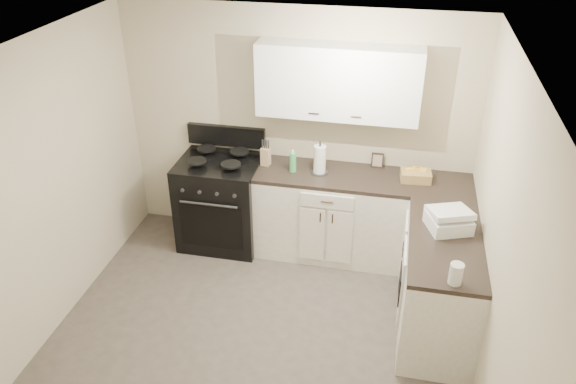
% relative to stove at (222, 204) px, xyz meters
% --- Properties ---
extents(floor, '(3.60, 3.60, 0.00)m').
position_rel_stove_xyz_m(floor, '(0.75, -1.48, -0.46)').
color(floor, '#473F38').
rests_on(floor, ground).
extents(ceiling, '(3.60, 3.60, 0.00)m').
position_rel_stove_xyz_m(ceiling, '(0.75, -1.48, 2.04)').
color(ceiling, white).
rests_on(ceiling, wall_back).
extents(wall_back, '(3.60, 0.00, 3.60)m').
position_rel_stove_xyz_m(wall_back, '(0.75, 0.32, 0.79)').
color(wall_back, beige).
rests_on(wall_back, ground).
extents(wall_right, '(0.00, 3.60, 3.60)m').
position_rel_stove_xyz_m(wall_right, '(2.55, -1.48, 0.79)').
color(wall_right, beige).
rests_on(wall_right, ground).
extents(wall_left, '(0.00, 3.60, 3.60)m').
position_rel_stove_xyz_m(wall_left, '(-1.05, -1.48, 0.79)').
color(wall_left, beige).
rests_on(wall_left, ground).
extents(base_cabinets_back, '(1.55, 0.60, 0.90)m').
position_rel_stove_xyz_m(base_cabinets_back, '(1.17, 0.02, -0.01)').
color(base_cabinets_back, white).
rests_on(base_cabinets_back, floor).
extents(base_cabinets_right, '(0.60, 1.90, 0.90)m').
position_rel_stove_xyz_m(base_cabinets_right, '(2.25, -0.63, -0.01)').
color(base_cabinets_right, white).
rests_on(base_cabinets_right, floor).
extents(countertop_back, '(1.55, 0.60, 0.04)m').
position_rel_stove_xyz_m(countertop_back, '(1.17, 0.02, 0.46)').
color(countertop_back, black).
rests_on(countertop_back, base_cabinets_back).
extents(countertop_right, '(0.60, 1.90, 0.04)m').
position_rel_stove_xyz_m(countertop_right, '(2.25, -0.63, 0.46)').
color(countertop_right, black).
rests_on(countertop_right, base_cabinets_right).
extents(upper_cabinets, '(1.55, 0.30, 0.70)m').
position_rel_stove_xyz_m(upper_cabinets, '(1.17, 0.18, 1.38)').
color(upper_cabinets, white).
rests_on(upper_cabinets, wall_back).
extents(stove, '(0.84, 0.72, 1.02)m').
position_rel_stove_xyz_m(stove, '(0.00, 0.00, 0.00)').
color(stove, black).
rests_on(stove, floor).
extents(knife_block, '(0.10, 0.09, 0.19)m').
position_rel_stove_xyz_m(knife_block, '(0.48, 0.08, 0.57)').
color(knife_block, tan).
rests_on(knife_block, countertop_back).
extents(paper_towel, '(0.15, 0.15, 0.29)m').
position_rel_stove_xyz_m(paper_towel, '(1.04, 0.02, 0.63)').
color(paper_towel, white).
rests_on(paper_towel, countertop_back).
extents(soap_bottle, '(0.08, 0.08, 0.20)m').
position_rel_stove_xyz_m(soap_bottle, '(0.78, -0.00, 0.58)').
color(soap_bottle, '#41A95B').
rests_on(soap_bottle, countertop_back).
extents(picture_frame, '(0.12, 0.04, 0.15)m').
position_rel_stove_xyz_m(picture_frame, '(1.60, 0.26, 0.56)').
color(picture_frame, black).
rests_on(picture_frame, countertop_back).
extents(wicker_basket, '(0.30, 0.22, 0.10)m').
position_rel_stove_xyz_m(wicker_basket, '(1.99, 0.06, 0.53)').
color(wicker_basket, tan).
rests_on(wicker_basket, countertop_right).
extents(countertop_grill, '(0.42, 0.41, 0.12)m').
position_rel_stove_xyz_m(countertop_grill, '(2.26, -0.74, 0.54)').
color(countertop_grill, white).
rests_on(countertop_grill, countertop_right).
extents(glass_jar, '(0.13, 0.13, 0.17)m').
position_rel_stove_xyz_m(glass_jar, '(2.29, -1.48, 0.56)').
color(glass_jar, silver).
rests_on(glass_jar, countertop_right).
extents(oven_mitt_near, '(0.02, 0.16, 0.28)m').
position_rel_stove_xyz_m(oven_mitt_near, '(1.93, -1.07, 0.03)').
color(oven_mitt_near, black).
rests_on(oven_mitt_near, base_cabinets_right).
extents(oven_mitt_far, '(0.02, 0.15, 0.26)m').
position_rel_stove_xyz_m(oven_mitt_far, '(1.93, -0.86, -0.01)').
color(oven_mitt_far, black).
rests_on(oven_mitt_far, base_cabinets_right).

